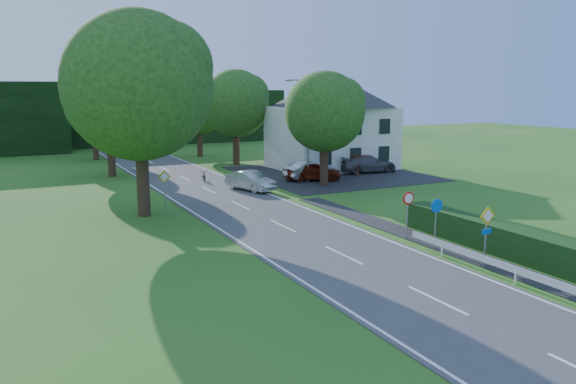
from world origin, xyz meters
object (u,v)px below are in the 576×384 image
parked_car_red (313,171)px  parasol (358,165)px  motorcycle (204,176)px  parked_car_grey (367,164)px  streetlight (307,125)px  moving_car (251,181)px  parked_car_silver_a (310,170)px  parked_car_silver_b (371,160)px

parked_car_red → parasol: 4.34m
motorcycle → parasol: bearing=-1.4°
parked_car_grey → parasol: (-1.98, -1.59, 0.17)m
streetlight → parasol: (5.14, 0.36, -3.47)m
parked_car_grey → motorcycle: bearing=87.7°
streetlight → parked_car_red: bearing=21.5°
moving_car → parked_car_silver_a: size_ratio=0.93×
moving_car → parked_car_silver_a: (6.27, 2.40, 0.05)m
parked_car_red → parked_car_silver_a: bearing=12.2°
parked_car_silver_a → streetlight: bearing=127.8°
parked_car_grey → parasol: 2.55m
parked_car_silver_b → parasol: size_ratio=2.47×
moving_car → streetlight: bearing=-3.1°
moving_car → parked_car_grey: parked_car_grey is taller
parked_car_grey → parked_car_silver_b: 2.79m
moving_car → parked_car_grey: bearing=-2.7°
moving_car → motorcycle: (-1.71, 5.30, -0.25)m
streetlight → parked_car_red: (0.80, 0.31, -3.67)m
streetlight → motorcycle: bearing=151.2°
streetlight → parked_car_silver_a: size_ratio=1.78×
streetlight → parked_car_grey: size_ratio=1.49×
streetlight → motorcycle: (-7.08, 3.90, -3.98)m
motorcycle → parked_car_red: parked_car_red is taller
parked_car_silver_a → parked_car_silver_b: 8.64m
parked_car_silver_a → parasol: bearing=-108.6°
parked_car_grey → parasol: parasol is taller
moving_car → parked_car_grey: (12.48, 3.35, 0.09)m
motorcycle → parked_car_silver_b: size_ratio=0.32×
parked_car_silver_b → streetlight: bearing=120.4°
streetlight → parked_car_silver_a: 3.92m
moving_car → parked_car_red: size_ratio=0.95×
parked_car_silver_a → parked_car_grey: (6.21, 0.95, 0.04)m
streetlight → parked_car_red: 3.77m
parked_car_red → parasol: bearing=-68.2°
parked_car_red → parked_car_silver_b: (8.21, 3.69, -0.03)m
parked_car_silver_a → parked_car_grey: size_ratio=0.84×
motorcycle → parked_car_red: size_ratio=0.38×
motorcycle → parked_car_silver_a: 8.50m
parked_car_silver_a → parked_car_silver_b: (8.10, 3.00, -0.02)m
streetlight → parasol: streetlight is taller
parked_car_grey → parked_car_silver_b: parked_car_grey is taller
parked_car_red → parked_car_silver_a: size_ratio=0.98×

